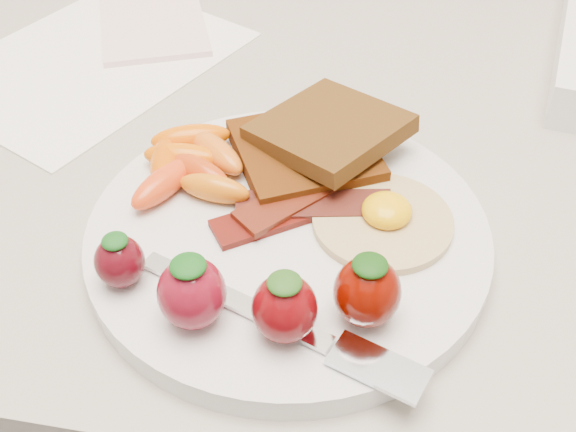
# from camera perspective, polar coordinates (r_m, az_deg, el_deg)

# --- Properties ---
(counter) EXTENTS (2.00, 0.60, 0.90)m
(counter) POSITION_cam_1_polar(r_m,az_deg,el_deg) (0.94, 1.82, -15.65)
(counter) COLOR gray
(counter) RESTS_ON ground
(plate) EXTENTS (0.27, 0.27, 0.02)m
(plate) POSITION_cam_1_polar(r_m,az_deg,el_deg) (0.49, -0.00, -1.63)
(plate) COLOR silver
(plate) RESTS_ON counter
(toast_lower) EXTENTS (0.13, 0.13, 0.01)m
(toast_lower) POSITION_cam_1_polar(r_m,az_deg,el_deg) (0.53, 1.33, 5.05)
(toast_lower) COLOR #452306
(toast_lower) RESTS_ON plate
(toast_upper) EXTENTS (0.13, 0.13, 0.02)m
(toast_upper) POSITION_cam_1_polar(r_m,az_deg,el_deg) (0.53, 3.29, 6.85)
(toast_upper) COLOR #43210F
(toast_upper) RESTS_ON toast_lower
(fried_egg) EXTENTS (0.10, 0.10, 0.02)m
(fried_egg) POSITION_cam_1_polar(r_m,az_deg,el_deg) (0.48, 7.57, -0.17)
(fried_egg) COLOR beige
(fried_egg) RESTS_ON plate
(bacon_strips) EXTENTS (0.12, 0.11, 0.01)m
(bacon_strips) POSITION_cam_1_polar(r_m,az_deg,el_deg) (0.49, 1.17, 1.02)
(bacon_strips) COLOR black
(bacon_strips) RESTS_ON plate
(baby_carrots) EXTENTS (0.09, 0.11, 0.02)m
(baby_carrots) POSITION_cam_1_polar(r_m,az_deg,el_deg) (0.52, -7.83, 4.14)
(baby_carrots) COLOR #E56200
(baby_carrots) RESTS_ON plate
(strawberries) EXTENTS (0.18, 0.06, 0.05)m
(strawberries) POSITION_cam_1_polar(r_m,az_deg,el_deg) (0.41, -2.56, -5.94)
(strawberries) COLOR #480710
(strawberries) RESTS_ON plate
(fork) EXTENTS (0.18, 0.08, 0.00)m
(fork) POSITION_cam_1_polar(r_m,az_deg,el_deg) (0.42, 0.69, -8.93)
(fork) COLOR silver
(fork) RESTS_ON plate
(paper_sheet) EXTENTS (0.29, 0.32, 0.00)m
(paper_sheet) POSITION_cam_1_polar(r_m,az_deg,el_deg) (0.71, -15.28, 11.76)
(paper_sheet) COLOR white
(paper_sheet) RESTS_ON counter
(notepad) EXTENTS (0.15, 0.17, 0.01)m
(notepad) POSITION_cam_1_polar(r_m,az_deg,el_deg) (0.75, -10.63, 14.83)
(notepad) COLOR #F8CFCF
(notepad) RESTS_ON paper_sheet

